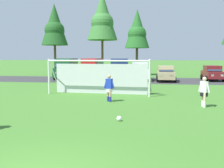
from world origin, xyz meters
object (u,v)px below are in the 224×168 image
Objects in this scene: parked_car_slot_far_left at (67,68)px; parked_car_slot_right at (212,73)px; soccer_ball at (119,119)px; player_midfield_center at (204,92)px; parked_car_slot_left at (93,68)px; parked_car_slot_center at (140,71)px; parked_car_slot_center_left at (120,69)px; soccer_goal at (100,76)px; player_striker_near at (109,88)px; parked_car_slot_center_right at (166,73)px.

parked_car_slot_far_left is 1.15× the size of parked_car_slot_right.
soccer_ball is at bearing -111.90° from parked_car_slot_right.
parked_car_slot_left reaches higher than player_midfield_center.
parked_car_slot_center reaches higher than parked_car_slot_right.
player_midfield_center is 0.33× the size of parked_car_slot_center_left.
soccer_goal is 1.53× the size of parked_car_slot_center_left.
player_striker_near is 5.43m from player_midfield_center.
parked_car_slot_left reaches higher than parked_car_slot_right.
parked_car_slot_far_left is at bearing 178.29° from parked_car_slot_center.
parked_car_slot_left reaches higher than player_striker_near.
parked_car_slot_center_right is at bearing 94.61° from player_midfield_center.
parked_car_slot_left reaches higher than parked_car_slot_center_right.
parked_car_slot_left is at bearing 120.42° from player_midfield_center.
player_midfield_center is 15.18m from parked_car_slot_center_right.
player_striker_near is 15.11m from parked_car_slot_center.
soccer_goal is 4.59× the size of player_striker_near.
parked_car_slot_left is (3.07, 0.75, 0.00)m from parked_car_slot_far_left.
parked_car_slot_right is at bearing 9.01° from parked_car_slot_center_left.
parked_car_slot_far_left is at bearing 174.60° from parked_car_slot_center_right.
player_striker_near is at bearing -94.59° from parked_car_slot_center.
soccer_goal is at bearing 106.61° from soccer_ball.
parked_car_slot_center is 1.12× the size of parked_car_slot_center_right.
soccer_ball is 0.03× the size of soccer_goal.
parked_car_slot_right reaches higher than soccer_ball.
parked_car_slot_left is 1.03× the size of parked_car_slot_center.
parked_car_slot_center reaches higher than player_striker_near.
soccer_ball is 0.13× the size of player_midfield_center.
parked_car_slot_center is at bearing -1.71° from parked_car_slot_far_left.
parked_car_slot_far_left is (-6.50, 12.06, 0.05)m from soccer_goal.
parked_car_slot_right is (9.47, 15.86, 0.05)m from player_striker_near.
parked_car_slot_center is 1.12× the size of parked_car_slot_right.
parked_car_slot_center_left reaches higher than player_striker_near.
player_midfield_center is at bearing -32.56° from soccer_goal.
player_striker_near is 17.16m from parked_car_slot_far_left.
parked_car_slot_center_left is 1.17× the size of parked_car_slot_center_right.
soccer_ball is 4.95m from player_striker_near.
player_striker_near is at bearing -73.92° from parked_car_slot_left.
soccer_ball is 0.05× the size of parked_car_slot_right.
parked_car_slot_center_right is (4.13, 14.21, 0.05)m from player_striker_near.
parked_car_slot_center_left reaches higher than parked_car_slot_right.
parked_car_slot_center is at bearing -174.43° from parked_car_slot_right.
soccer_goal is 1.54× the size of parked_car_slot_far_left.
soccer_goal is 12.19m from parked_car_slot_center_right.
parked_car_slot_right is at bearing 49.72° from soccer_goal.
soccer_ball is at bearing -73.39° from soccer_goal.
parked_car_slot_center_right reaches higher than soccer_ball.
parked_car_slot_center_right is (2.95, 18.96, 0.77)m from soccer_ball.
player_midfield_center is 20.85m from parked_car_slot_far_left.
parked_car_slot_center_right is (5.34, 10.94, -0.42)m from soccer_goal.
parked_car_slot_center_left is 10.63m from parked_car_slot_right.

